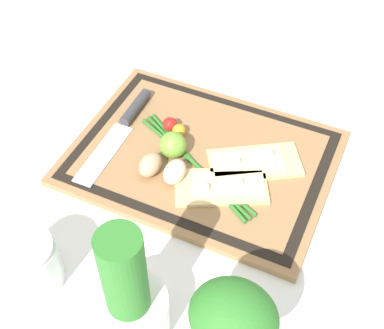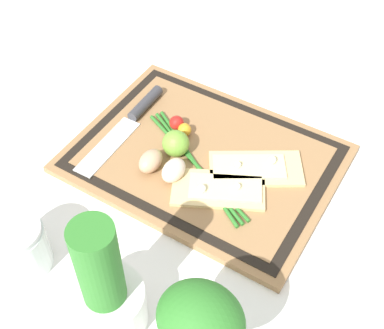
% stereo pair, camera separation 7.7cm
% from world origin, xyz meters
% --- Properties ---
extents(ground_plane, '(6.00, 6.00, 0.00)m').
position_xyz_m(ground_plane, '(0.00, 0.00, 0.00)').
color(ground_plane, white).
extents(cutting_board, '(0.49, 0.37, 0.02)m').
position_xyz_m(cutting_board, '(0.00, 0.00, 0.01)').
color(cutting_board, '#997047').
rests_on(cutting_board, ground_plane).
extents(pizza_slice_near, '(0.19, 0.16, 0.02)m').
position_xyz_m(pizza_slice_near, '(-0.10, -0.02, 0.02)').
color(pizza_slice_near, '#DBBC7F').
rests_on(pizza_slice_near, cutting_board).
extents(pizza_slice_far, '(0.19, 0.15, 0.02)m').
position_xyz_m(pizza_slice_far, '(-0.07, 0.06, 0.02)').
color(pizza_slice_far, '#DBBC7F').
rests_on(pizza_slice_far, cutting_board).
extents(knife, '(0.04, 0.27, 0.02)m').
position_xyz_m(knife, '(0.17, -0.02, 0.03)').
color(knife, silver).
rests_on(knife, cutting_board).
extents(egg_brown, '(0.04, 0.06, 0.04)m').
position_xyz_m(egg_brown, '(0.07, 0.08, 0.04)').
color(egg_brown, tan).
rests_on(egg_brown, cutting_board).
extents(egg_pink, '(0.04, 0.06, 0.04)m').
position_xyz_m(egg_pink, '(0.02, 0.08, 0.04)').
color(egg_pink, beige).
rests_on(egg_pink, cutting_board).
extents(lime, '(0.05, 0.05, 0.05)m').
position_xyz_m(lime, '(0.05, 0.02, 0.04)').
color(lime, '#70A838').
rests_on(lime, cutting_board).
extents(cherry_tomato_red, '(0.03, 0.03, 0.03)m').
position_xyz_m(cherry_tomato_red, '(0.09, -0.03, 0.03)').
color(cherry_tomato_red, red).
rests_on(cherry_tomato_red, cutting_board).
extents(cherry_tomato_yellow, '(0.03, 0.03, 0.03)m').
position_xyz_m(cherry_tomato_yellow, '(0.06, -0.03, 0.03)').
color(cherry_tomato_yellow, gold).
rests_on(cherry_tomato_yellow, cutting_board).
extents(scallion_bunch, '(0.29, 0.18, 0.01)m').
position_xyz_m(scallion_bunch, '(-0.00, 0.03, 0.02)').
color(scallion_bunch, '#2D7528').
rests_on(scallion_bunch, cutting_board).
extents(herb_pot, '(0.11, 0.11, 0.24)m').
position_xyz_m(herb_pot, '(-0.04, 0.36, 0.08)').
color(herb_pot, white).
rests_on(herb_pot, ground_plane).
extents(sauce_jar, '(0.09, 0.09, 0.09)m').
position_xyz_m(sauce_jar, '(0.14, 0.35, 0.04)').
color(sauce_jar, silver).
rests_on(sauce_jar, ground_plane).
extents(herb_glass, '(0.12, 0.10, 0.19)m').
position_xyz_m(herb_glass, '(-0.19, 0.34, 0.11)').
color(herb_glass, silver).
rests_on(herb_glass, ground_plane).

